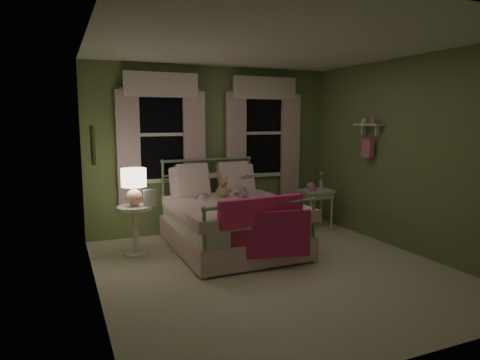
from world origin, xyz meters
name	(u,v)px	position (x,y,z in m)	size (l,w,h in m)	color
room_shell	(276,161)	(0.00, 0.00, 1.30)	(4.20, 4.20, 4.20)	silver
bed	(230,221)	(-0.16, 1.03, 0.38)	(1.58, 2.03, 1.18)	white
pink_throw	(263,221)	(-0.16, 0.01, 0.61)	(1.10, 0.31, 0.71)	#FF317B
child_left	(201,178)	(-0.44, 1.46, 0.95)	(0.28, 0.18, 0.75)	#F7D1DD
child_right	(237,176)	(0.12, 1.46, 0.94)	(0.36, 0.28, 0.74)	#F7D1DD
book_left	(206,179)	(-0.44, 1.21, 0.96)	(0.20, 0.27, 0.03)	beige
book_right	(244,180)	(0.12, 1.21, 0.92)	(0.20, 0.27, 0.02)	beige
teddy_bear	(223,189)	(-0.16, 1.30, 0.79)	(0.23, 0.19, 0.31)	tan
nightstand_left	(135,223)	(-1.42, 1.25, 0.42)	(0.46, 0.46, 0.65)	white
table_lamp	(134,183)	(-1.42, 1.25, 0.95)	(0.32, 0.32, 0.49)	#FDA695
book_nightstand	(143,206)	(-1.32, 1.17, 0.66)	(0.16, 0.22, 0.02)	beige
nightstand_right	(316,196)	(1.50, 1.42, 0.55)	(0.50, 0.40, 0.64)	white
pink_toy	(311,187)	(1.40, 1.42, 0.71)	(0.14, 0.19, 0.14)	pink
bud_vase	(321,180)	(1.62, 1.47, 0.79)	(0.06, 0.06, 0.28)	white
window_left	(162,130)	(-0.85, 2.03, 1.62)	(1.34, 0.13, 1.96)	black
window_right	(264,129)	(0.85, 2.03, 1.62)	(1.34, 0.13, 1.96)	black
wall_shelf	(368,137)	(1.90, 0.70, 1.52)	(0.15, 0.50, 0.60)	white
framed_picture	(93,145)	(-1.95, 0.60, 1.50)	(0.03, 0.32, 0.42)	beige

